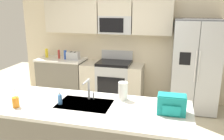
{
  "coord_description": "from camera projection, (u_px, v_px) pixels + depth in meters",
  "views": [
    {
      "loc": [
        0.97,
        -3.14,
        2.12
      ],
      "look_at": [
        0.01,
        0.6,
        1.05
      ],
      "focal_mm": 38.21,
      "sensor_mm": 36.0,
      "label": 1
    }
  ],
  "objects": [
    {
      "name": "kitchen_wall_unit",
      "position": [
        122.0,
        34.0,
        5.32
      ],
      "size": [
        5.2,
        0.43,
        2.6
      ],
      "color": "beige",
      "rests_on": "ground"
    },
    {
      "name": "back_counter",
      "position": [
        62.0,
        77.0,
        5.65
      ],
      "size": [
        1.09,
        0.63,
        0.9
      ],
      "color": "slate",
      "rests_on": "ground"
    },
    {
      "name": "range_oven",
      "position": [
        113.0,
        81.0,
        5.36
      ],
      "size": [
        1.36,
        0.61,
        1.1
      ],
      "color": "#B7BABF",
      "rests_on": "ground"
    },
    {
      "name": "refrigerator",
      "position": [
        195.0,
        66.0,
        4.76
      ],
      "size": [
        0.9,
        0.76,
        1.85
      ],
      "color": "#4C4F54",
      "rests_on": "ground"
    },
    {
      "name": "island_counter",
      "position": [
        92.0,
        138.0,
        3.08
      ],
      "size": [
        2.46,
        0.97,
        0.9
      ],
      "color": "slate",
      "rests_on": "ground"
    },
    {
      "name": "toaster",
      "position": [
        73.0,
        56.0,
        5.39
      ],
      "size": [
        0.28,
        0.16,
        0.18
      ],
      "color": "#B7BABF",
      "rests_on": "back_counter"
    },
    {
      "name": "pepper_mill",
      "position": [
        59.0,
        54.0,
        5.52
      ],
      "size": [
        0.05,
        0.05,
        0.2
      ],
      "primitive_type": "cylinder",
      "color": "#B2332D",
      "rests_on": "back_counter"
    },
    {
      "name": "bottle_yellow",
      "position": [
        47.0,
        53.0,
        5.63
      ],
      "size": [
        0.07,
        0.07,
        0.21
      ],
      "primitive_type": "cylinder",
      "color": "yellow",
      "rests_on": "back_counter"
    },
    {
      "name": "bottle_blue",
      "position": [
        65.0,
        55.0,
        5.44
      ],
      "size": [
        0.06,
        0.06,
        0.21
      ],
      "primitive_type": "cylinder",
      "color": "blue",
      "rests_on": "back_counter"
    },
    {
      "name": "sink_faucet",
      "position": [
        88.0,
        88.0,
        3.11
      ],
      "size": [
        0.08,
        0.21,
        0.28
      ],
      "color": "#B7BABF",
      "rests_on": "island_counter"
    },
    {
      "name": "drink_cup_orange",
      "position": [
        16.0,
        102.0,
        2.91
      ],
      "size": [
        0.08,
        0.08,
        0.25
      ],
      "color": "orange",
      "rests_on": "island_counter"
    },
    {
      "name": "soap_dispenser",
      "position": [
        60.0,
        99.0,
        2.99
      ],
      "size": [
        0.06,
        0.06,
        0.17
      ],
      "color": "#4C8CD8",
      "rests_on": "island_counter"
    },
    {
      "name": "paper_towel_roll",
      "position": [
        123.0,
        91.0,
        3.13
      ],
      "size": [
        0.12,
        0.12,
        0.24
      ],
      "primitive_type": "cylinder",
      "color": "white",
      "rests_on": "island_counter"
    },
    {
      "name": "backpack",
      "position": [
        172.0,
        104.0,
        2.73
      ],
      "size": [
        0.32,
        0.22,
        0.23
      ],
      "color": "teal",
      "rests_on": "island_counter"
    }
  ]
}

